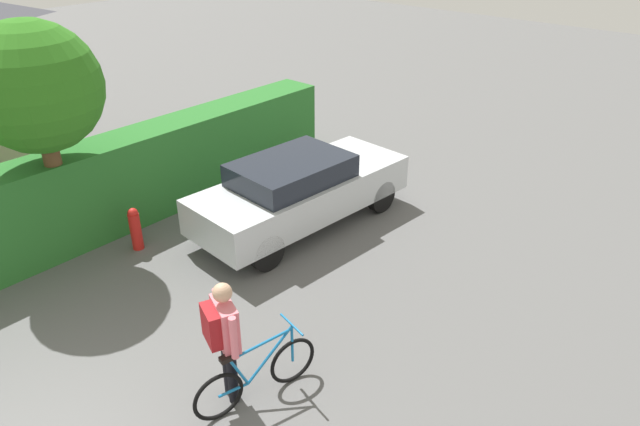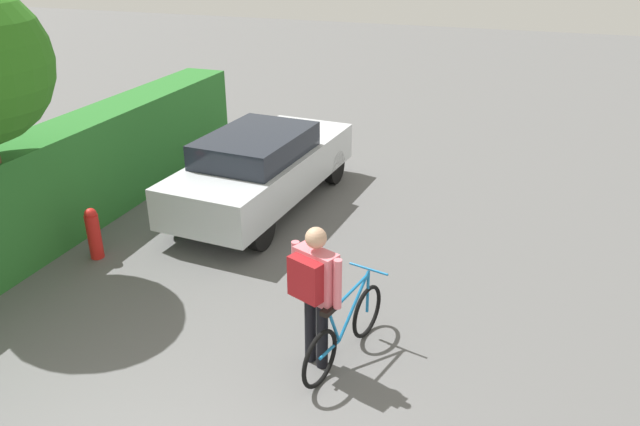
{
  "view_description": "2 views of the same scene",
  "coord_description": "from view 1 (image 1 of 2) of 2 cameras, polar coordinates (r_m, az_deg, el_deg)",
  "views": [
    {
      "loc": [
        -0.55,
        -5.0,
        5.54
      ],
      "look_at": [
        5.53,
        0.35,
        1.14
      ],
      "focal_mm": 32.51,
      "sensor_mm": 36.0,
      "label": 1
    },
    {
      "loc": [
        -2.52,
        -2.53,
        4.49
      ],
      "look_at": [
        5.0,
        0.12,
        0.77
      ],
      "focal_mm": 34.14,
      "sensor_mm": 36.0,
      "label": 2
    }
  ],
  "objects": [
    {
      "name": "fire_hydrant",
      "position": [
        10.76,
        -17.72,
        -1.43
      ],
      "size": [
        0.2,
        0.2,
        0.81
      ],
      "color": "red",
      "rests_on": "ground"
    },
    {
      "name": "person_rider",
      "position": [
        7.07,
        -9.49,
        -11.43
      ],
      "size": [
        0.48,
        0.64,
        1.72
      ],
      "color": "black",
      "rests_on": "ground"
    },
    {
      "name": "bicycle",
      "position": [
        7.45,
        -6.23,
        -15.61
      ],
      "size": [
        1.68,
        0.58,
        0.94
      ],
      "color": "black",
      "rests_on": "ground"
    },
    {
      "name": "tree_kerbside",
      "position": [
        10.11,
        -26.2,
        10.85
      ],
      "size": [
        2.06,
        2.06,
        4.03
      ],
      "color": "brown",
      "rests_on": "ground"
    },
    {
      "name": "parked_car_near",
      "position": [
        10.86,
        -1.99,
        2.34
      ],
      "size": [
        4.48,
        1.93,
        1.41
      ],
      "color": "silver",
      "rests_on": "ground"
    }
  ]
}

